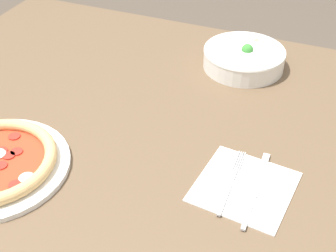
# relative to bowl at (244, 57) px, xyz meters

# --- Properties ---
(dining_table) EXTENTS (1.35, 1.09, 0.77)m
(dining_table) POSITION_rel_bowl_xyz_m (-0.17, -0.34, -0.12)
(dining_table) COLOR brown
(dining_table) RESTS_ON ground_plane
(bowl) EXTENTS (0.22, 0.22, 0.07)m
(bowl) POSITION_rel_bowl_xyz_m (0.00, 0.00, 0.00)
(bowl) COLOR white
(bowl) RESTS_ON dining_table
(napkin) EXTENTS (0.20, 0.20, 0.00)m
(napkin) POSITION_rel_bowl_xyz_m (0.12, -0.46, -0.03)
(napkin) COLOR white
(napkin) RESTS_ON dining_table
(fork) EXTENTS (0.02, 0.19, 0.00)m
(fork) POSITION_rel_bowl_xyz_m (0.10, -0.46, -0.03)
(fork) COLOR silver
(fork) RESTS_ON napkin
(knife) EXTENTS (0.02, 0.22, 0.01)m
(knife) POSITION_rel_bowl_xyz_m (0.15, -0.47, -0.03)
(knife) COLOR silver
(knife) RESTS_ON napkin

